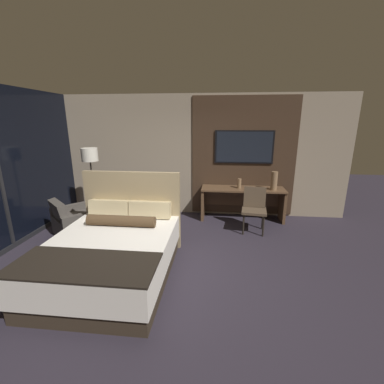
{
  "coord_description": "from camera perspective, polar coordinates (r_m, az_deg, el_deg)",
  "views": [
    {
      "loc": [
        0.66,
        -3.44,
        2.2
      ],
      "look_at": [
        0.19,
        1.02,
        0.96
      ],
      "focal_mm": 24.0,
      "sensor_mm": 36.0,
      "label": 1
    }
  ],
  "objects": [
    {
      "name": "vase_short",
      "position": [
        5.86,
        10.47,
        1.87
      ],
      "size": [
        0.09,
        0.09,
        0.22
      ],
      "color": "#846647",
      "rests_on": "desk"
    },
    {
      "name": "bed",
      "position": [
        4.0,
        -17.18,
        -12.66
      ],
      "size": [
        1.7,
        2.12,
        1.37
      ],
      "color": "#33281E",
      "rests_on": "ground_plane"
    },
    {
      "name": "desk",
      "position": [
        6.0,
        11.1,
        -1.22
      ],
      "size": [
        1.86,
        0.56,
        0.74
      ],
      "color": "brown",
      "rests_on": "ground_plane"
    },
    {
      "name": "vase_tall",
      "position": [
        5.88,
        17.78,
        2.38
      ],
      "size": [
        0.14,
        0.14,
        0.4
      ],
      "color": "#846647",
      "rests_on": "desk"
    },
    {
      "name": "floor_lamp",
      "position": [
        5.95,
        -21.69,
        6.49
      ],
      "size": [
        0.34,
        0.34,
        1.65
      ],
      "color": "#282623",
      "rests_on": "ground_plane"
    },
    {
      "name": "desk_chair",
      "position": [
        5.39,
        13.67,
        -2.92
      ],
      "size": [
        0.53,
        0.53,
        0.9
      ],
      "rotation": [
        0.0,
        0.0,
        -0.12
      ],
      "color": "#4C3D2D",
      "rests_on": "ground_plane"
    },
    {
      "name": "tv",
      "position": [
        6.01,
        11.48,
        9.77
      ],
      "size": [
        1.32,
        0.04,
        0.74
      ],
      "color": "black"
    },
    {
      "name": "armchair_by_window",
      "position": [
        5.65,
        -24.44,
        -6.14
      ],
      "size": [
        1.1,
        1.09,
        0.76
      ],
      "rotation": [
        0.0,
        0.0,
        2.42
      ],
      "color": "#47423D",
      "rests_on": "ground_plane"
    },
    {
      "name": "ground_plane",
      "position": [
        4.13,
        -4.28,
        -16.72
      ],
      "size": [
        16.0,
        16.0,
        0.0
      ],
      "primitive_type": "plane",
      "color": "#28232D"
    },
    {
      "name": "wall_back_tv_panel",
      "position": [
        6.1,
        1.34,
        7.93
      ],
      "size": [
        7.2,
        0.09,
        2.8
      ],
      "color": "gray",
      "rests_on": "ground_plane"
    }
  ]
}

